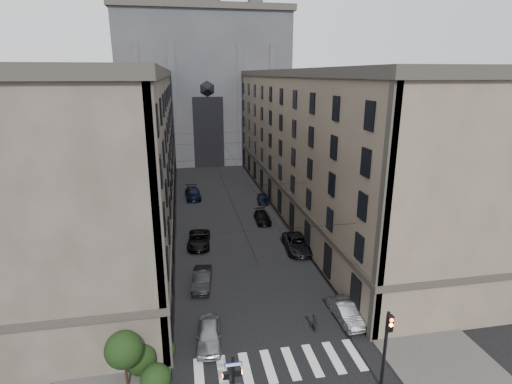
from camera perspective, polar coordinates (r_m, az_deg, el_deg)
sidewalk_left at (r=55.47m, az=-15.24°, el=-3.25°), size 7.00×80.00×0.15m
sidewalk_right at (r=57.55m, az=6.07°, el=-2.02°), size 7.00×80.00×0.15m
zebra_crossing at (r=28.53m, az=3.41°, el=-23.39°), size 11.00×3.20×0.01m
building_left at (r=53.50m, az=-19.14°, el=5.99°), size 13.60×60.60×18.85m
building_right at (r=56.25m, az=9.25°, el=7.16°), size 13.60×60.60×18.85m
gothic_tower at (r=91.29m, az=-7.55°, el=16.09°), size 35.00×23.00×58.00m
pedestrian_signal_left at (r=23.91m, az=-3.30°, el=-25.44°), size 1.02×0.38×4.00m
traffic_light_right at (r=26.04m, az=18.13°, el=-19.62°), size 0.34×0.50×5.20m
shrub_cluster at (r=27.02m, az=-16.24°, el=-21.87°), size 3.90×4.40×3.90m
tram_wires at (r=53.25m, az=-4.50°, el=4.51°), size 14.00×60.00×0.43m
car_left_near at (r=29.90m, az=-6.73°, el=-19.58°), size 2.14×4.46×1.47m
car_left_midnear at (r=36.68m, az=-7.72°, el=-12.24°), size 2.16×4.65×1.48m
car_left_midfar at (r=44.78m, az=-8.15°, el=-6.76°), size 2.88×5.38×1.44m
car_left_far at (r=61.62m, az=-9.01°, el=-0.18°), size 2.46×5.53×1.58m
car_right_near at (r=32.78m, az=12.73°, el=-16.41°), size 1.64×4.28×1.39m
car_right_midnear at (r=43.46m, az=5.99°, el=-7.32°), size 2.99×5.84×1.58m
car_right_midfar at (r=51.24m, az=0.94°, el=-3.63°), size 1.94×4.45×1.27m
car_right_far at (r=58.87m, az=0.98°, el=-0.93°), size 1.98×3.89×1.27m
pedestrian at (r=31.17m, az=8.37°, el=-17.87°), size 0.51×0.65×1.55m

